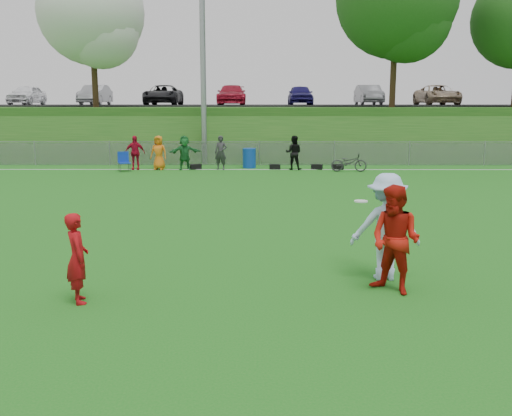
{
  "coord_description": "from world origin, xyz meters",
  "views": [
    {
      "loc": [
        -0.04,
        -10.39,
        3.38
      ],
      "look_at": [
        -0.09,
        0.5,
        1.33
      ],
      "focal_mm": 40.0,
      "sensor_mm": 36.0,
      "label": 1
    }
  ],
  "objects_px": {
    "player_red_center": "(395,240)",
    "player_blue": "(386,227)",
    "recycling_bin": "(249,158)",
    "frisbee": "(361,201)",
    "player_red_left": "(77,258)",
    "bicycle": "(349,162)"
  },
  "relations": [
    {
      "from": "player_red_center",
      "to": "player_blue",
      "type": "distance_m",
      "value": 0.81
    },
    {
      "from": "frisbee",
      "to": "recycling_bin",
      "type": "xyz_separation_m",
      "value": [
        -2.57,
        17.72,
        -0.87
      ]
    },
    {
      "from": "player_blue",
      "to": "frisbee",
      "type": "distance_m",
      "value": 0.99
    },
    {
      "from": "recycling_bin",
      "to": "player_red_left",
      "type": "bearing_deg",
      "value": -97.39
    },
    {
      "from": "player_red_left",
      "to": "frisbee",
      "type": "distance_m",
      "value": 5.63
    },
    {
      "from": "player_blue",
      "to": "player_red_center",
      "type": "bearing_deg",
      "value": 91.26
    },
    {
      "from": "player_red_center",
      "to": "frisbee",
      "type": "distance_m",
      "value": 1.75
    },
    {
      "from": "player_red_left",
      "to": "frisbee",
      "type": "xyz_separation_m",
      "value": [
        5.15,
        2.19,
        0.59
      ]
    },
    {
      "from": "player_blue",
      "to": "frisbee",
      "type": "height_order",
      "value": "player_blue"
    },
    {
      "from": "player_red_left",
      "to": "player_blue",
      "type": "xyz_separation_m",
      "value": [
        5.49,
        1.33,
        0.25
      ]
    },
    {
      "from": "player_red_center",
      "to": "recycling_bin",
      "type": "xyz_separation_m",
      "value": [
        -2.89,
        19.39,
        -0.47
      ]
    },
    {
      "from": "recycling_bin",
      "to": "player_blue",
      "type": "bearing_deg",
      "value": -81.11
    },
    {
      "from": "player_red_left",
      "to": "bicycle",
      "type": "xyz_separation_m",
      "value": [
        7.45,
        18.33,
        -0.32
      ]
    },
    {
      "from": "player_red_center",
      "to": "frisbee",
      "type": "height_order",
      "value": "player_red_center"
    },
    {
      "from": "frisbee",
      "to": "recycling_bin",
      "type": "height_order",
      "value": "frisbee"
    },
    {
      "from": "frisbee",
      "to": "bicycle",
      "type": "height_order",
      "value": "frisbee"
    },
    {
      "from": "player_red_left",
      "to": "player_red_center",
      "type": "distance_m",
      "value": 5.5
    },
    {
      "from": "player_blue",
      "to": "frisbee",
      "type": "xyz_separation_m",
      "value": [
        -0.34,
        0.86,
        0.34
      ]
    },
    {
      "from": "player_red_left",
      "to": "frisbee",
      "type": "bearing_deg",
      "value": -91.42
    },
    {
      "from": "player_red_center",
      "to": "player_blue",
      "type": "xyz_separation_m",
      "value": [
        0.01,
        0.81,
        0.05
      ]
    },
    {
      "from": "player_red_center",
      "to": "bicycle",
      "type": "relative_size",
      "value": 1.13
    },
    {
      "from": "player_red_center",
      "to": "bicycle",
      "type": "bearing_deg",
      "value": 126.81
    }
  ]
}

